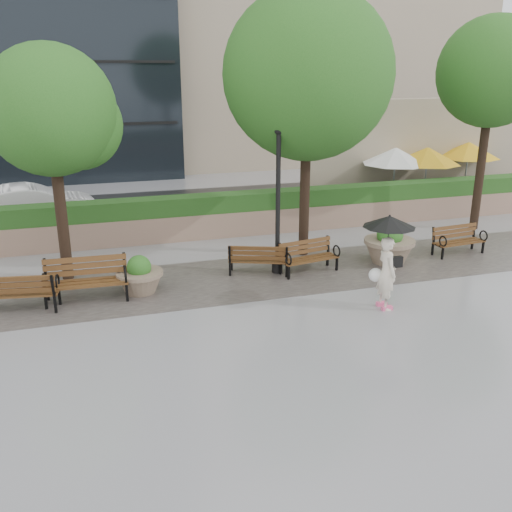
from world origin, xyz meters
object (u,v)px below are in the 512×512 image
object	(u,v)px
bench_4	(458,246)
bench_0	(20,300)
bench_1	(87,289)
lamppost	(278,211)
car_right	(33,206)
bench_3	(309,263)
planter_right	(389,247)
planter_left	(140,278)
pedestrian	(387,253)
bench_2	(259,265)

from	to	relation	value
bench_4	bench_0	bearing A→B (deg)	177.55
bench_1	lamppost	world-z (taller)	lamppost
bench_0	lamppost	world-z (taller)	lamppost
bench_4	car_right	world-z (taller)	car_right
lamppost	bench_0	bearing A→B (deg)	-173.71
bench_3	lamppost	world-z (taller)	lamppost
bench_4	planter_right	world-z (taller)	planter_right
planter_left	bench_3	bearing A→B (deg)	1.78
lamppost	bench_3	bearing A→B (deg)	-16.64
bench_3	bench_4	bearing A→B (deg)	-8.37
bench_1	car_right	bearing A→B (deg)	104.60
bench_0	pedestrian	bearing A→B (deg)	174.21
bench_0	planter_right	xyz separation A→B (m)	(9.51, 0.55, 0.19)
bench_1	bench_4	bearing A→B (deg)	5.18
bench_0	bench_3	world-z (taller)	bench_0
bench_2	planter_left	distance (m)	3.14
planter_left	planter_right	xyz separation A→B (m)	(6.84, 0.23, 0.09)
bench_3	planter_left	distance (m)	4.42
bench_0	bench_4	distance (m)	11.82
pedestrian	bench_0	bearing A→B (deg)	76.24
bench_4	planter_right	bearing A→B (deg)	176.14
planter_right	bench_0	bearing A→B (deg)	-176.70
bench_0	planter_right	bearing A→B (deg)	-166.91
bench_2	planter_left	bearing A→B (deg)	28.44
bench_2	pedestrian	distance (m)	3.71
bench_2	car_right	bearing A→B (deg)	-28.12
bench_4	planter_right	distance (m)	2.31
bench_3	planter_right	bearing A→B (deg)	-8.03
bench_1	planter_left	xyz separation A→B (m)	(1.23, 0.16, 0.07)
bench_0	car_right	size ratio (longest dim) A/B	0.41
lamppost	bench_1	bearing A→B (deg)	-173.69
bench_0	bench_1	world-z (taller)	bench_1
bench_2	lamppost	size ratio (longest dim) A/B	0.43
bench_3	lamppost	size ratio (longest dim) A/B	0.43
car_right	bench_0	bearing A→B (deg)	172.27
bench_2	planter_right	bearing A→B (deg)	-161.45
car_right	pedestrian	xyz separation A→B (m)	(7.97, -9.76, 0.59)
bench_2	lamppost	xyz separation A→B (m)	(0.51, -0.02, 1.43)
lamppost	car_right	bearing A→B (deg)	133.00
bench_1	lamppost	xyz separation A→B (m)	(4.85, 0.54, 1.38)
planter_left	bench_1	bearing A→B (deg)	-172.59
planter_left	lamppost	size ratio (longest dim) A/B	0.29
bench_0	pedestrian	xyz separation A→B (m)	(7.85, -2.19, 1.03)
bench_2	planter_right	distance (m)	3.74
bench_4	planter_left	bearing A→B (deg)	176.43
bench_4	pedestrian	distance (m)	4.96
bench_3	planter_right	world-z (taller)	planter_right
bench_0	bench_3	size ratio (longest dim) A/B	1.07
bench_1	car_right	world-z (taller)	car_right
bench_2	pedestrian	xyz separation A→B (m)	(2.06, -2.90, 1.05)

